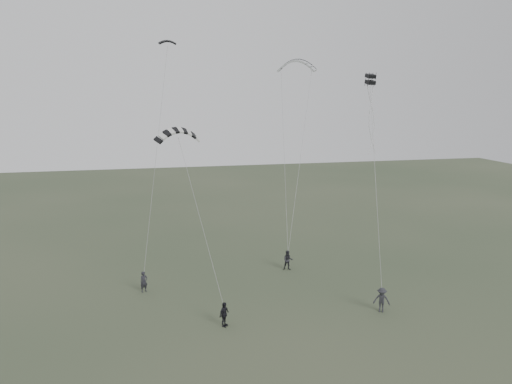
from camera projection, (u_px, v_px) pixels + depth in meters
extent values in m
plane|color=#34422D|center=(251.00, 308.00, 34.33)|extent=(140.00, 140.00, 0.00)
imported|color=black|center=(144.00, 282.00, 37.06)|extent=(0.68, 0.58, 1.57)
imported|color=#232328|center=(288.00, 260.00, 41.76)|extent=(0.92, 0.78, 1.66)
imported|color=black|center=(224.00, 314.00, 31.52)|extent=(0.93, 0.95, 1.60)
imported|color=#27272C|center=(382.00, 300.00, 33.61)|extent=(1.28, 1.08, 1.72)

